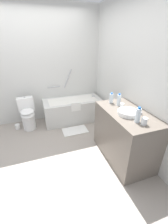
# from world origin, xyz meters

# --- Properties ---
(ground_plane) EXTENTS (4.16, 4.16, 0.00)m
(ground_plane) POSITION_xyz_m (0.00, 0.00, 0.00)
(ground_plane) COLOR #9E9389
(wall_back_tiled) EXTENTS (3.56, 0.10, 2.59)m
(wall_back_tiled) POSITION_xyz_m (0.00, 1.40, 1.30)
(wall_back_tiled) COLOR silver
(wall_back_tiled) RESTS_ON ground_plane
(wall_right_mirror) EXTENTS (0.10, 3.11, 2.59)m
(wall_right_mirror) POSITION_xyz_m (1.63, 0.00, 1.30)
(wall_right_mirror) COLOR silver
(wall_right_mirror) RESTS_ON ground_plane
(bathtub) EXTENTS (1.42, 0.65, 1.23)m
(bathtub) POSITION_xyz_m (0.81, 1.03, 0.29)
(bathtub) COLOR silver
(bathtub) RESTS_ON ground_plane
(toilet) EXTENTS (0.36, 0.51, 0.72)m
(toilet) POSITION_xyz_m (-0.27, 0.97, 0.34)
(toilet) COLOR white
(toilet) RESTS_ON ground_plane
(vanity_counter) EXTENTS (0.60, 1.11, 0.87)m
(vanity_counter) POSITION_xyz_m (1.28, -0.54, 0.44)
(vanity_counter) COLOR #6B6056
(vanity_counter) RESTS_ON ground_plane
(sink_basin) EXTENTS (0.30, 0.30, 0.07)m
(sink_basin) POSITION_xyz_m (1.23, -0.61, 0.90)
(sink_basin) COLOR white
(sink_basin) RESTS_ON vanity_counter
(sink_faucet) EXTENTS (0.12, 0.15, 0.08)m
(sink_faucet) POSITION_xyz_m (1.41, -0.61, 0.91)
(sink_faucet) COLOR #B0B0B6
(sink_faucet) RESTS_ON vanity_counter
(water_bottle_0) EXTENTS (0.07, 0.07, 0.19)m
(water_bottle_0) POSITION_xyz_m (1.21, -0.13, 0.96)
(water_bottle_0) COLOR silver
(water_bottle_0) RESTS_ON vanity_counter
(water_bottle_1) EXTENTS (0.07, 0.07, 0.22)m
(water_bottle_1) POSITION_xyz_m (1.22, -0.84, 0.97)
(water_bottle_1) COLOR silver
(water_bottle_1) RESTS_ON vanity_counter
(water_bottle_2) EXTENTS (0.06, 0.06, 0.21)m
(water_bottle_2) POSITION_xyz_m (1.28, -0.26, 0.97)
(water_bottle_2) COLOR silver
(water_bottle_2) RESTS_ON vanity_counter
(drinking_glass_0) EXTENTS (0.08, 0.08, 0.10)m
(drinking_glass_0) POSITION_xyz_m (1.26, -0.92, 0.92)
(drinking_glass_0) COLOR white
(drinking_glass_0) RESTS_ON vanity_counter
(drinking_glass_1) EXTENTS (0.07, 0.07, 0.08)m
(drinking_glass_1) POSITION_xyz_m (1.27, -0.38, 0.91)
(drinking_glass_1) COLOR white
(drinking_glass_1) RESTS_ON vanity_counter
(bath_mat) EXTENTS (0.56, 0.34, 0.01)m
(bath_mat) POSITION_xyz_m (0.71, 0.50, 0.01)
(bath_mat) COLOR white
(bath_mat) RESTS_ON ground_plane
(toilet_paper_roll) EXTENTS (0.11, 0.11, 0.11)m
(toilet_paper_roll) POSITION_xyz_m (-0.53, 1.02, 0.06)
(toilet_paper_roll) COLOR white
(toilet_paper_roll) RESTS_ON ground_plane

